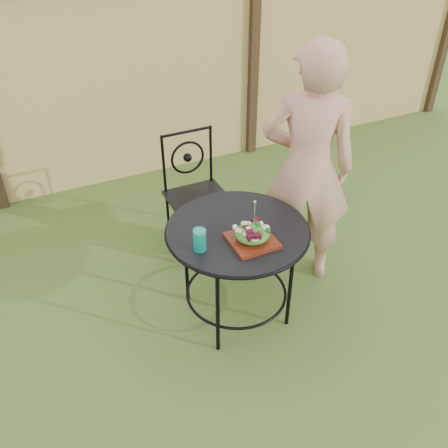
# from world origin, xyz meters

# --- Properties ---
(ground) EXTENTS (60.00, 60.00, 0.00)m
(ground) POSITION_xyz_m (0.00, 0.00, 0.00)
(ground) COLOR #2B4315
(ground) RESTS_ON ground
(fence) EXTENTS (8.00, 0.12, 1.90)m
(fence) POSITION_xyz_m (-0.00, 2.19, 0.95)
(fence) COLOR #E7C972
(fence) RESTS_ON ground
(patio_table) EXTENTS (0.92, 0.92, 0.72)m
(patio_table) POSITION_xyz_m (0.05, 0.01, 0.59)
(patio_table) COLOR black
(patio_table) RESTS_ON ground
(patio_chair) EXTENTS (0.46, 0.46, 0.95)m
(patio_chair) POSITION_xyz_m (0.12, 0.87, 0.50)
(patio_chair) COLOR black
(patio_chair) RESTS_ON ground
(diner) EXTENTS (0.78, 0.70, 1.79)m
(diner) POSITION_xyz_m (0.69, 0.22, 0.89)
(diner) COLOR tan
(diner) RESTS_ON ground
(salad_plate) EXTENTS (0.27, 0.27, 0.02)m
(salad_plate) POSITION_xyz_m (0.07, -0.15, 0.74)
(salad_plate) COLOR #410E09
(salad_plate) RESTS_ON patio_table
(salad) EXTENTS (0.21, 0.21, 0.08)m
(salad) POSITION_xyz_m (0.07, -0.15, 0.79)
(salad) COLOR #235614
(salad) RESTS_ON salad_plate
(fork) EXTENTS (0.01, 0.01, 0.18)m
(fork) POSITION_xyz_m (0.08, -0.15, 0.92)
(fork) COLOR silver
(fork) RESTS_ON salad
(drinking_glass) EXTENTS (0.08, 0.08, 0.14)m
(drinking_glass) POSITION_xyz_m (-0.24, -0.08, 0.79)
(drinking_glass) COLOR #0B8871
(drinking_glass) RESTS_ON patio_table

